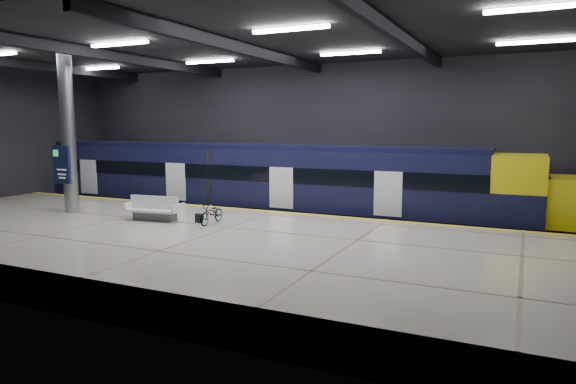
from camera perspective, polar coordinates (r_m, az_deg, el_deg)
The scene contains 10 objects.
ground at distance 20.40m, azimuth -5.10°, elevation -6.44°, with size 30.00×30.00×0.00m, color black.
room_shell at distance 19.82m, azimuth -5.30°, elevation 9.83°, with size 30.10×16.10×8.05m.
platform at distance 18.21m, azimuth -9.09°, elevation -6.43°, with size 30.00×11.00×1.10m, color beige.
safety_strip at distance 22.54m, azimuth -1.63°, elevation -2.20°, with size 30.00×0.40×0.01m, color gold.
rails at distance 25.17m, azimuth 1.20°, elevation -3.54°, with size 30.00×1.52×0.16m.
train at distance 25.49m, azimuth -1.82°, elevation 1.10°, with size 29.40×2.84×3.79m.
bench at distance 21.20m, azimuth -14.59°, elevation -2.13°, with size 2.31×1.15×0.98m.
bicycle at distance 19.98m, azimuth -8.46°, elevation -2.36°, with size 0.54×1.56×0.82m, color #99999E.
pannier_bag at distance 20.36m, azimuth -9.86°, elevation -2.88°, with size 0.30×0.18×0.35m, color black.
info_column at distance 24.12m, azimuth -23.29°, elevation 5.85°, with size 0.90×0.78×6.90m.
Camera 1 is at (9.97, -17.10, 4.91)m, focal length 32.00 mm.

